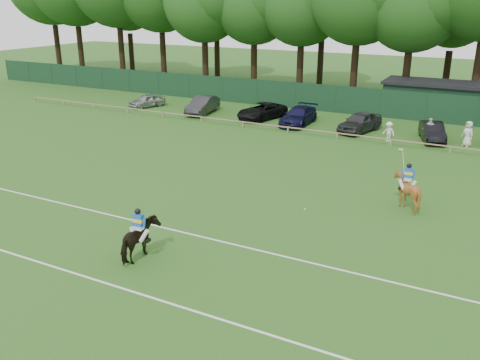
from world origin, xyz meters
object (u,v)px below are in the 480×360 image
Objects in this scene: spectator_right at (468,134)px; utility_shed at (432,98)px; horse_chestnut at (406,191)px; horse_dark at (140,240)px; sedan_silver at (147,101)px; suv_black at (262,111)px; polo_ball at (305,209)px; hatch_grey at (360,122)px; estate_black at (432,132)px; sedan_navy at (298,116)px; sedan_grey at (203,105)px; spectator_mid at (429,130)px; spectator_left at (389,132)px.

spectator_right is 0.22× the size of utility_shed.
horse_chestnut is at bearing -84.98° from utility_shed.
horse_dark is 0.54× the size of sedan_silver.
suv_black is 55.49× the size of polo_ball.
horse_dark is 0.43× the size of hatch_grey.
spectator_right is (2.44, -0.45, 0.23)m from estate_black.
polo_ball is (4.18, 7.83, -0.79)m from horse_dark.
polo_ball is at bearing -68.75° from hatch_grey.
estate_black is at bearing -81.30° from utility_shed.
estate_black is at bearing 19.67° from sedan_silver.
horse_dark is 25.08m from sedan_navy.
utility_shed is (12.93, 8.46, 0.84)m from suv_black.
utility_shed is (18.71, 8.97, 0.76)m from sedan_grey.
horse_chestnut is 0.37× the size of sedan_navy.
sedan_grey is 2.68× the size of spectator_mid.
spectator_left is (11.50, -2.49, 0.05)m from suv_black.
estate_black is 2.81× the size of spectator_left.
hatch_grey is 0.55× the size of utility_shed.
horse_chestnut reaches higher than estate_black.
utility_shed is (25.05, 8.99, 0.91)m from sedan_silver.
polo_ball is (22.72, -17.04, -0.58)m from sedan_silver.
sedan_grey is at bearing 162.67° from estate_black.
hatch_grey is (2.41, 24.84, -0.05)m from horse_dark.
utility_shed is at bearing 49.05° from suv_black.
horse_dark is at bearing -118.11° from polo_ball.
spectator_right is (22.56, -0.70, 0.14)m from sedan_grey.
estate_black is at bearing -152.85° from spectator_right.
spectator_right is (2.64, -0.17, 0.04)m from spectator_mid.
horse_dark reaches higher than hatch_grey.
sedan_grey is 14.61m from hatch_grey.
horse_dark is at bearing -75.49° from spectator_right.
suv_black is (-14.98, 14.94, -0.23)m from horse_chestnut.
horse_dark reaches higher than sedan_navy.
utility_shed reaches higher than horse_chestnut.
estate_black is at bearing -111.75° from horse_dark.
spectator_right is (1.80, 13.73, -0.01)m from horse_chestnut.
spectator_mid is (2.64, 1.46, 0.14)m from spectator_left.
spectator_right is at bearing -68.27° from utility_shed.
spectator_right reaches higher than horse_dark.
estate_black is at bearing -2.24° from sedan_navy.
sedan_navy is at bearing -176.18° from spectator_left.
sedan_silver is 0.80× the size of hatch_grey.
estate_black is 0.50× the size of utility_shed.
spectator_mid is at bearing 11.66° from suv_black.
utility_shed is at bearing -104.82° from horse_dark.
horse_dark is 0.40× the size of sedan_navy.
sedan_grey is (-20.76, 14.43, -0.15)m from horse_chestnut.
utility_shed is at bearing -90.36° from horse_chestnut.
estate_black is 2.38× the size of spectator_mid.
horse_chestnut is 18.39m from sedan_navy.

